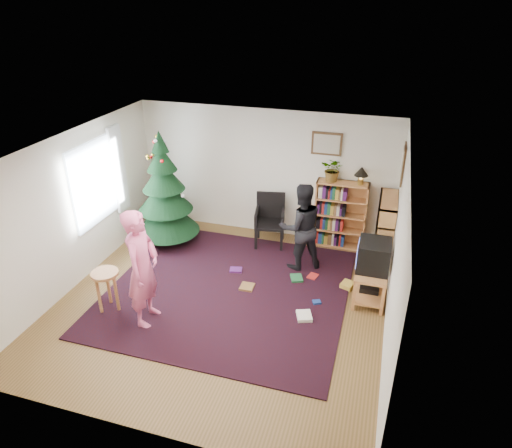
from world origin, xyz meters
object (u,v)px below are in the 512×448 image
(picture_back, at_px, (327,144))
(potted_plant, at_px, (333,170))
(bookshelf_right, at_px, (384,232))
(stool, at_px, (106,281))
(person_standing, at_px, (142,268))
(crt_tv, at_px, (374,255))
(bookshelf_back, at_px, (340,214))
(person_by_chair, at_px, (301,227))
(christmas_tree, at_px, (165,198))
(picture_right, at_px, (403,164))
(tv_stand, at_px, (371,280))
(table_lamp, at_px, (361,172))
(armchair, at_px, (271,217))

(picture_back, bearing_deg, potted_plant, -38.76)
(bookshelf_right, relative_size, stool, 1.92)
(person_standing, bearing_deg, crt_tv, -68.21)
(bookshelf_back, relative_size, crt_tv, 2.45)
(bookshelf_right, height_order, person_by_chair, person_by_chair)
(christmas_tree, bearing_deg, stool, -87.48)
(picture_right, xyz_separation_m, crt_tv, (-0.26, -0.97, -1.17))
(tv_stand, relative_size, table_lamp, 2.62)
(picture_right, relative_size, person_by_chair, 0.38)
(tv_stand, bearing_deg, bookshelf_right, 83.45)
(person_by_chair, bearing_deg, christmas_tree, -33.15)
(tv_stand, bearing_deg, potted_plant, 120.05)
(picture_back, distance_m, christmas_tree, 3.15)
(tv_stand, distance_m, person_by_chair, 1.47)
(armchair, height_order, person_standing, person_standing)
(picture_back, distance_m, tv_stand, 2.58)
(crt_tv, bearing_deg, bookshelf_back, 114.15)
(tv_stand, relative_size, armchair, 0.88)
(crt_tv, bearing_deg, picture_right, 75.10)
(table_lamp, bearing_deg, picture_back, 168.58)
(crt_tv, distance_m, armchair, 2.38)
(crt_tv, height_order, person_standing, person_standing)
(crt_tv, relative_size, potted_plant, 1.17)
(christmas_tree, height_order, armchair, christmas_tree)
(bookshelf_right, distance_m, stool, 4.65)
(bookshelf_right, bearing_deg, armchair, 82.73)
(bookshelf_back, xyz_separation_m, person_by_chair, (-0.56, -0.97, 0.13))
(picture_back, distance_m, person_by_chair, 1.61)
(table_lamp, bearing_deg, bookshelf_right, -44.53)
(picture_right, xyz_separation_m, person_standing, (-3.37, -2.48, -1.05))
(picture_back, xyz_separation_m, potted_plant, (0.17, -0.14, -0.42))
(picture_back, xyz_separation_m, tv_stand, (1.07, -1.69, -1.63))
(christmas_tree, xyz_separation_m, crt_tv, (3.90, -0.76, -0.14))
(picture_back, relative_size, bookshelf_back, 0.42)
(christmas_tree, xyz_separation_m, tv_stand, (3.90, -0.76, -0.60))
(potted_plant, bearing_deg, picture_back, 141.24)
(bookshelf_right, xyz_separation_m, table_lamp, (-0.52, 0.51, 0.86))
(person_standing, xyz_separation_m, person_by_chair, (1.85, 2.10, -0.11))
(tv_stand, bearing_deg, armchair, 146.41)
(stool, height_order, potted_plant, potted_plant)
(picture_right, xyz_separation_m, tv_stand, (-0.26, -0.97, -1.63))
(picture_right, xyz_separation_m, person_by_chair, (-1.52, -0.38, -1.16))
(bookshelf_back, xyz_separation_m, stool, (-3.10, -3.01, -0.14))
(crt_tv, height_order, table_lamp, table_lamp)
(crt_tv, bearing_deg, potted_plant, 119.97)
(picture_right, distance_m, table_lamp, 0.98)
(bookshelf_right, relative_size, person_standing, 0.72)
(bookshelf_back, relative_size, stool, 1.92)
(tv_stand, distance_m, potted_plant, 2.17)
(bookshelf_right, xyz_separation_m, stool, (-3.92, -2.50, -0.14))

